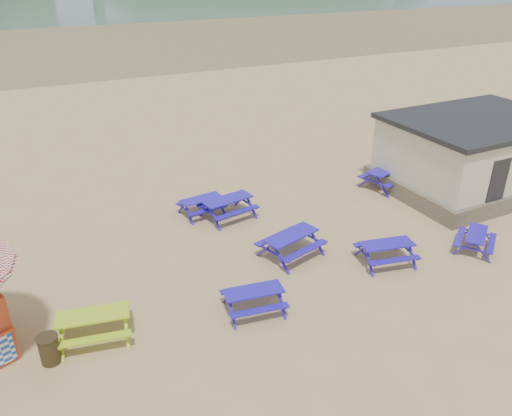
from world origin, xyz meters
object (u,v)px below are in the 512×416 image
picnic_table_blue_b (202,206)px  picnic_table_yellow (95,326)px  litter_bin (49,349)px  picnic_table_blue_a (228,208)px  amenity_block (474,153)px

picnic_table_blue_b → picnic_table_yellow: bearing=-139.3°
picnic_table_yellow → litter_bin: litter_bin is taller
picnic_table_yellow → picnic_table_blue_b: bearing=58.3°
picnic_table_blue_a → picnic_table_blue_b: 1.10m
picnic_table_blue_b → amenity_block: bearing=-20.0°
picnic_table_blue_b → litter_bin: bearing=-143.2°
picnic_table_blue_a → picnic_table_yellow: bearing=-150.4°
litter_bin → picnic_table_yellow: bearing=18.9°
picnic_table_blue_a → picnic_table_yellow: size_ratio=1.02×
amenity_block → picnic_table_yellow: bearing=-170.7°
picnic_table_blue_a → litter_bin: bearing=-153.2°
picnic_table_yellow → litter_bin: 1.24m
picnic_table_blue_b → litter_bin: size_ratio=2.26×
amenity_block → picnic_table_blue_a: bearing=169.2°
picnic_table_blue_b → litter_bin: litter_bin is taller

